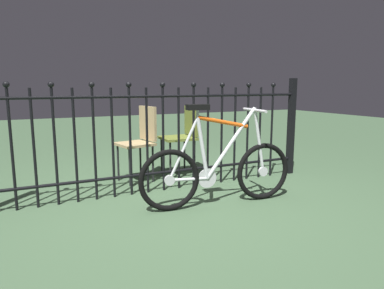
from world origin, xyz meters
TOP-DOWN VIEW (x-y plane):
  - ground_plane at (0.00, 0.00)m, footprint 20.00×20.00m
  - iron_fence at (-0.07, 0.59)m, footprint 3.55×0.07m
  - bicycle at (0.32, -0.06)m, footprint 1.51×0.40m
  - chair_tan at (-0.07, 1.08)m, footprint 0.44×0.44m
  - chair_olive at (0.49, 1.11)m, footprint 0.41×0.40m

SIDE VIEW (x-z plane):
  - ground_plane at x=0.00m, z-range 0.00..0.00m
  - bicycle at x=0.32m, z-range -0.14..0.80m
  - chair_tan at x=-0.07m, z-range 0.09..0.96m
  - chair_olive at x=0.49m, z-range 0.10..0.96m
  - iron_fence at x=-0.07m, z-range 0.01..1.20m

